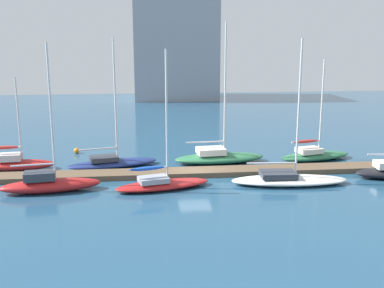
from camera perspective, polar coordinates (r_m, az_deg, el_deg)
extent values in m
plane|color=navy|center=(35.02, 0.36, -3.90)|extent=(120.00, 120.00, 0.00)
cube|color=brown|center=(34.96, 0.36, -3.59)|extent=(32.96, 2.02, 0.40)
ellipsoid|color=#B21E1E|center=(38.76, -21.02, -2.50)|extent=(5.72, 2.21, 0.83)
cube|color=silver|center=(38.72, -21.91, -1.54)|extent=(1.76, 1.41, 0.54)
cylinder|color=silver|center=(37.97, -21.03, 2.93)|extent=(0.13, 0.13, 6.58)
cylinder|color=silver|center=(38.62, -22.49, -0.41)|extent=(2.36, 0.25, 0.11)
ellipsoid|color=#B72D28|center=(38.62, -22.49, -0.41)|extent=(2.14, 0.49, 0.28)
ellipsoid|color=#B21E1E|center=(32.44, -17.37, -5.01)|extent=(6.87, 2.64, 0.89)
cube|color=#333842|center=(32.29, -18.64, -3.82)|extent=(2.16, 1.49, 0.58)
cylinder|color=silver|center=(31.33, -17.35, 3.78)|extent=(0.14, 0.14, 9.10)
cylinder|color=silver|center=(32.12, -19.46, -2.50)|extent=(2.80, 0.48, 0.11)
ellipsoid|color=navy|center=(37.72, -9.92, -2.42)|extent=(7.68, 3.93, 0.60)
cube|color=#333842|center=(37.49, -11.06, -1.78)|extent=(2.52, 2.05, 0.39)
cylinder|color=silver|center=(36.82, -9.66, 5.46)|extent=(0.14, 0.14, 9.78)
cylinder|color=silver|center=(37.23, -11.78, -0.60)|extent=(3.03, 0.85, 0.12)
ellipsoid|color=#B21E1E|center=(31.71, -3.70, -5.17)|extent=(6.97, 3.48, 0.55)
cube|color=#9EA3AD|center=(31.40, -4.89, -4.49)|extent=(2.27, 1.82, 0.36)
cylinder|color=silver|center=(30.69, -3.22, 3.45)|extent=(0.14, 0.14, 9.02)
cylinder|color=silver|center=(31.08, -5.63, -3.09)|extent=(2.76, 0.75, 0.11)
ellipsoid|color=blue|center=(31.08, -5.63, -3.09)|extent=(2.54, 0.93, 0.28)
ellipsoid|color=#2D7047|center=(38.55, 3.50, -1.78)|extent=(7.91, 3.22, 0.80)
cube|color=silver|center=(38.21, 2.39, -0.88)|extent=(2.46, 2.00, 0.52)
cylinder|color=silver|center=(37.65, 4.19, 6.83)|extent=(0.15, 0.15, 10.78)
cylinder|color=silver|center=(37.93, 1.72, 0.27)|extent=(3.24, 0.38, 0.12)
ellipsoid|color=white|center=(33.43, 12.17, -4.48)|extent=(8.54, 3.04, 0.56)
cube|color=#333842|center=(33.09, 10.80, -3.75)|extent=(2.63, 1.91, 0.37)
cylinder|color=silver|center=(32.44, 13.30, 4.27)|extent=(0.15, 0.15, 9.72)
cylinder|color=silver|center=(32.76, 10.00, -2.38)|extent=(3.53, 0.35, 0.12)
ellipsoid|color=#2D7047|center=(40.84, 15.28, -1.47)|extent=(6.93, 3.52, 0.68)
cube|color=silver|center=(40.35, 14.55, -0.78)|extent=(2.26, 1.89, 0.44)
cylinder|color=silver|center=(40.24, 16.03, 4.57)|extent=(0.14, 0.14, 7.99)
cylinder|color=silver|center=(39.96, 14.13, 0.32)|extent=(2.74, 0.71, 0.11)
ellipsoid|color=#B72D28|center=(39.96, 14.13, 0.32)|extent=(2.52, 0.89, 0.28)
cylinder|color=silver|center=(36.57, 23.02, -1.21)|extent=(2.46, 0.33, 0.11)
sphere|color=orange|center=(43.07, -14.34, -0.82)|extent=(0.52, 0.52, 0.52)
cube|color=#9399A3|center=(85.51, -2.20, 12.45)|extent=(14.88, 13.48, 19.74)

